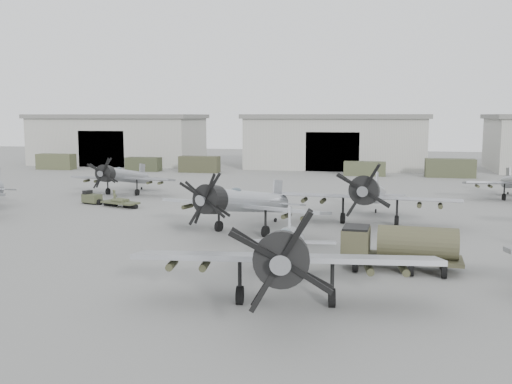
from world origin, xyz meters
The scene contains 15 objects.
ground centered at (0.00, 0.00, 0.00)m, with size 220.00×220.00×0.00m, color slate.
hangar_left centered at (-38.00, 61.96, 4.37)m, with size 29.00×14.80×8.70m.
hangar_center centered at (0.00, 61.96, 4.37)m, with size 29.00×14.80×8.70m.
support_truck_0 centered at (-43.28, 50.00, 1.23)m, with size 5.96×2.20×2.46m, color #45492F.
support_truck_1 centered at (-28.48, 50.00, 1.06)m, with size 5.28×2.20×2.12m, color #343925.
support_truck_2 centered at (-19.52, 50.00, 1.21)m, with size 6.01×2.20×2.42m, color #383925.
support_truck_4 centered at (4.97, 50.00, 1.00)m, with size 5.85×2.20×1.99m, color #41462E.
support_truck_5 centered at (16.57, 50.00, 1.29)m, with size 6.64×2.20×2.57m, color #3C402A.
aircraft_near_1 centered at (2.34, -7.74, 2.50)m, with size 13.82×12.44×5.49m.
aircraft_mid_1 centered at (-3.16, 7.06, 2.35)m, with size 12.92×11.64×5.17m.
aircraft_mid_2 centered at (5.88, 12.49, 2.51)m, with size 13.84×12.46×5.51m.
aircraft_far_0 centered at (-20.29, 24.38, 2.08)m, with size 11.40×10.26×4.56m.
fuel_tanker centered at (7.59, -0.53, 1.43)m, with size 6.58×2.66×2.49m.
tug_trailer centered at (-19.13, 17.55, 0.49)m, with size 6.57×3.39×1.32m.
ground_crew centered at (-17.74, 17.27, 0.78)m, with size 0.57×0.37×1.56m, color #464B31.
Camera 1 is at (5.98, -32.15, 8.47)m, focal length 40.00 mm.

